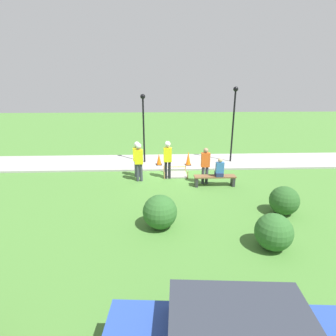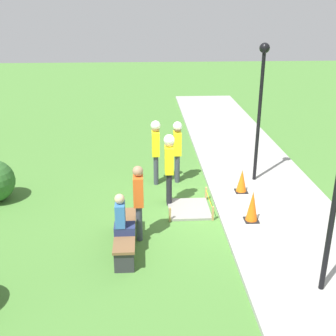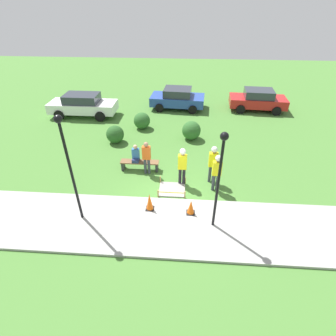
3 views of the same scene
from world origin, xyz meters
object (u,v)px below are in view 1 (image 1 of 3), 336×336
Objects in this scene: worker_supervisor at (137,156)px; traffic_cone_near_patch at (188,159)px; worker_trainee at (168,156)px; worker_assistant at (139,158)px; lamppost_near at (143,119)px; lamppost_far at (234,114)px; park_bench at (215,179)px; traffic_cone_far_patch at (159,159)px; person_seated_on_bench at (220,169)px; bystander_in_orange_shirt at (205,164)px.

traffic_cone_near_patch is at bearing -150.42° from worker_supervisor.
worker_supervisor is at bearing 29.58° from traffic_cone_near_patch.
worker_trainee is (-1.53, 0.34, 0.06)m from worker_supervisor.
worker_assistant is (-0.12, 0.64, 0.05)m from worker_supervisor.
lamppost_far reaches higher than lamppost_near.
worker_supervisor is at bearing 22.42° from lamppost_far.
park_bench is at bearing 106.65° from traffic_cone_near_patch.
traffic_cone_far_patch is at bearing -78.54° from worker_trainee.
traffic_cone_far_patch is 0.74× the size of person_seated_on_bench.
traffic_cone_near_patch is 2.40m from worker_trainee.
worker_trainee reaches higher than worker_assistant.
lamppost_near is at bearing -64.15° from worker_trainee.
person_seated_on_bench is (-2.77, 3.18, 0.42)m from traffic_cone_far_patch.
worker_supervisor is at bearing -20.71° from person_seated_on_bench.
worker_supervisor is at bearing -20.99° from park_bench.
person_seated_on_bench is 2.63m from worker_trainee.
worker_assistant is (3.75, -0.83, 0.32)m from person_seated_on_bench.
worker_assistant is 3.30m from lamppost_near.
lamppost_far is (-4.33, -0.53, 2.47)m from traffic_cone_far_patch.
park_bench is at bearing 153.50° from worker_trainee.
park_bench is at bearing 129.53° from traffic_cone_far_patch.
lamppost_near is (-0.13, -2.93, 1.51)m from worker_assistant.
traffic_cone_near_patch is 0.42× the size of worker_supervisor.
traffic_cone_near_patch reaches higher than park_bench.
worker_supervisor is at bearing -79.01° from worker_assistant.
worker_assistant reaches higher than worker_supervisor.
worker_trainee is 0.44× the size of lamppost_far.
lamppost_near reaches higher than bystander_in_orange_shirt.
park_bench is (-0.90, 3.00, -0.13)m from traffic_cone_near_patch.
traffic_cone_near_patch is 0.41× the size of worker_assistant.
traffic_cone_near_patch is 0.40× the size of worker_trainee.
person_seated_on_bench is 4.16m from worker_supervisor.
traffic_cone_near_patch is at bearing 13.97° from lamppost_far.
lamppost_near reaches higher than worker_assistant.
traffic_cone_near_patch is 3.14m from park_bench.
worker_supervisor is 1.56m from worker_trainee.
bystander_in_orange_shirt is at bearing -29.99° from person_seated_on_bench.
worker_trainee is at bearing 56.59° from traffic_cone_near_patch.
worker_assistant is (2.67, 2.22, 0.68)m from traffic_cone_near_patch.
person_seated_on_bench is at bearing 159.29° from worker_supervisor.
worker_trainee reaches higher than bystander_in_orange_shirt.
worker_supervisor is (1.11, 1.71, 0.69)m from traffic_cone_far_patch.
person_seated_on_bench is at bearing 164.92° from park_bench.
person_seated_on_bench is 3.86m from worker_assistant.
traffic_cone_far_patch is (1.68, -0.13, -0.06)m from traffic_cone_near_patch.
traffic_cone_near_patch is at bearing -123.41° from worker_trainee.
park_bench is 4.03m from worker_supervisor.
bystander_in_orange_shirt is 4.43m from lamppost_far.
park_bench is 1.10× the size of bystander_in_orange_shirt.
person_seated_on_bench is at bearing 150.01° from bystander_in_orange_shirt.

